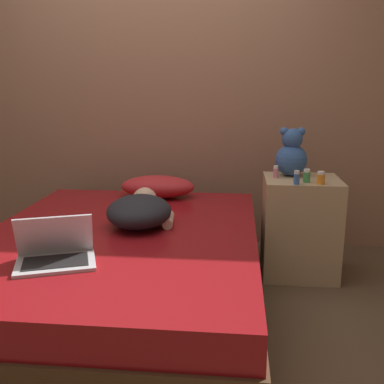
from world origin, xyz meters
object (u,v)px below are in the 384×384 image
(pillow, at_px, (158,187))
(bottle_green, at_px, (307,176))
(bottle_pink, at_px, (276,172))
(laptop, at_px, (55,253))
(teddy_bear, at_px, (291,155))
(person_lying, at_px, (140,210))
(bottle_orange, at_px, (321,178))
(bottle_blue, at_px, (297,178))

(pillow, xyz_separation_m, bottle_green, (1.01, -0.27, 0.15))
(pillow, height_order, bottle_pink, bottle_pink)
(laptop, height_order, teddy_bear, teddy_bear)
(person_lying, height_order, bottle_orange, bottle_orange)
(person_lying, height_order, teddy_bear, teddy_bear)
(person_lying, bearing_deg, laptop, -118.24)
(bottle_pink, bearing_deg, bottle_blue, -59.16)
(teddy_bear, distance_m, bottle_pink, 0.17)
(person_lying, distance_m, bottle_pink, 0.97)
(laptop, relative_size, bottle_green, 4.75)
(bottle_green, distance_m, bottle_blue, 0.10)
(bottle_green, xyz_separation_m, bottle_blue, (-0.07, -0.07, 0.00))
(bottle_green, height_order, bottle_blue, same)
(pillow, relative_size, bottle_pink, 6.43)
(laptop, xyz_separation_m, teddy_bear, (1.19, 1.21, 0.28))
(pillow, distance_m, teddy_bear, 0.97)
(bottle_pink, xyz_separation_m, bottle_blue, (0.11, -0.19, 0.00))
(bottle_orange, bearing_deg, bottle_pink, 148.05)
(teddy_bear, height_order, bottle_orange, teddy_bear)
(laptop, bearing_deg, pillow, 58.39)
(bottle_blue, bearing_deg, pillow, 160.29)
(laptop, height_order, bottle_orange, bottle_orange)
(teddy_bear, bearing_deg, bottle_blue, -88.78)
(bottle_pink, relative_size, bottle_orange, 1.02)
(pillow, relative_size, person_lying, 0.86)
(person_lying, bearing_deg, pillow, 85.80)
(bottle_pink, distance_m, bottle_orange, 0.31)
(pillow, height_order, bottle_green, bottle_green)
(pillow, height_order, laptop, laptop)
(teddy_bear, distance_m, bottle_blue, 0.30)
(teddy_bear, xyz_separation_m, bottle_orange, (0.16, -0.26, -0.10))
(person_lying, relative_size, bottle_pink, 7.44)
(teddy_bear, bearing_deg, bottle_pink, -140.36)
(person_lying, xyz_separation_m, laptop, (-0.26, -0.62, -0.03))
(laptop, height_order, bottle_green, bottle_green)
(pillow, height_order, teddy_bear, teddy_bear)
(bottle_blue, relative_size, bottle_orange, 1.08)
(bottle_orange, bearing_deg, person_lying, -162.84)
(teddy_bear, bearing_deg, person_lying, -147.45)
(person_lying, distance_m, laptop, 0.68)
(bottle_pink, xyz_separation_m, bottle_green, (0.19, -0.12, 0.00))
(laptop, distance_m, teddy_bear, 1.72)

